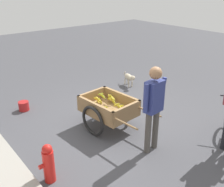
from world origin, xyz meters
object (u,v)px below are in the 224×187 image
object	(u,v)px
vendor_person	(154,103)
dog	(129,77)
fruit_cart	(109,109)
plastic_bucket	(24,106)
fire_hydrant	(48,163)

from	to	relation	value
vendor_person	dog	bearing A→B (deg)	-35.45
fruit_cart	plastic_bucket	distance (m)	2.25
fire_hydrant	dog	bearing A→B (deg)	-59.34
fruit_cart	dog	size ratio (longest dim) A/B	2.62
fruit_cart	vendor_person	bearing A→B (deg)	-174.96
vendor_person	dog	xyz separation A→B (m)	(2.65, -1.89, -0.70)
dog	plastic_bucket	xyz separation A→B (m)	(0.43, 3.08, -0.16)
fire_hydrant	plastic_bucket	world-z (taller)	fire_hydrant
dog	fire_hydrant	bearing A→B (deg)	120.66
fruit_cart	plastic_bucket	bearing A→B (deg)	29.46
fire_hydrant	plastic_bucket	size ratio (longest dim) A/B	2.69
vendor_person	plastic_bucket	xyz separation A→B (m)	(3.08, 1.20, -0.86)
fruit_cart	vendor_person	size ratio (longest dim) A/B	1.05
fruit_cart	dog	world-z (taller)	fruit_cart
vendor_person	fire_hydrant	distance (m)	2.01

